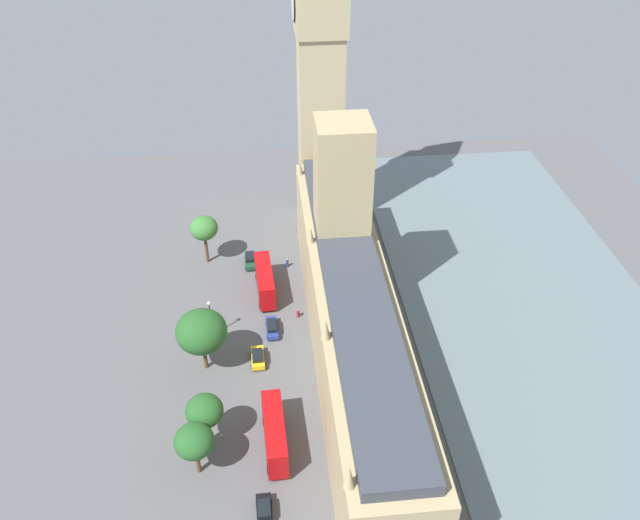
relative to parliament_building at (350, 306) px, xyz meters
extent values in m
plane|color=#565659|center=(1.99, 1.72, -9.00)|extent=(136.93, 136.93, 0.00)
cube|color=slate|center=(-30.19, 1.72, -8.88)|extent=(39.90, 123.24, 0.25)
cube|color=tan|center=(-0.01, 1.72, -1.76)|extent=(10.23, 66.93, 14.48)
cube|color=tan|center=(-0.01, -10.33, 6.91)|extent=(7.50, 7.50, 31.83)
cube|color=#383D47|center=(-0.01, 1.72, 6.27)|extent=(7.78, 64.25, 1.60)
cone|color=tan|center=(4.71, -28.40, 6.70)|extent=(1.20, 1.20, 2.45)
cone|color=tan|center=(4.71, -8.32, 6.76)|extent=(1.20, 1.20, 2.57)
cone|color=tan|center=(4.71, 11.76, 6.92)|extent=(1.20, 1.20, 2.88)
cone|color=tan|center=(4.71, 31.84, 6.87)|extent=(1.20, 1.20, 2.80)
cube|color=tan|center=(0.38, -36.30, 8.67)|extent=(7.47, 7.47, 35.35)
cube|color=tan|center=(0.38, -36.30, 31.23)|extent=(8.22, 8.22, 9.76)
cylinder|color=silver|center=(4.64, -36.30, 31.23)|extent=(0.25, 5.68, 5.68)
torus|color=black|center=(4.64, -36.30, 31.23)|extent=(0.24, 5.92, 5.92)
cube|color=#19472D|center=(13.97, -23.33, -8.29)|extent=(1.87, 4.66, 0.75)
cube|color=black|center=(13.97, -23.56, -7.59)|extent=(1.56, 2.62, 0.65)
cylinder|color=black|center=(13.13, -21.86, -8.66)|extent=(0.26, 0.68, 0.68)
cylinder|color=black|center=(14.78, -21.83, -8.66)|extent=(0.26, 0.68, 0.68)
cylinder|color=black|center=(13.17, -24.82, -8.66)|extent=(0.26, 0.68, 0.68)
cylinder|color=black|center=(14.82, -24.80, -8.66)|extent=(0.26, 0.68, 0.68)
cube|color=#B20C0F|center=(11.63, -15.13, -6.35)|extent=(3.08, 10.62, 4.20)
cube|color=black|center=(11.63, -15.13, -6.27)|extent=(3.11, 10.23, 0.70)
cylinder|color=black|center=(12.99, -18.74, -8.45)|extent=(0.41, 1.12, 1.10)
cylinder|color=black|center=(10.69, -18.87, -8.45)|extent=(0.41, 1.12, 1.10)
cylinder|color=black|center=(12.58, -11.40, -8.45)|extent=(0.41, 1.12, 1.10)
cylinder|color=black|center=(10.28, -11.53, -8.45)|extent=(0.41, 1.12, 1.10)
cube|color=navy|center=(10.94, -5.75, -8.29)|extent=(1.83, 4.80, 0.75)
cube|color=black|center=(10.94, -5.51, -7.59)|extent=(1.50, 2.70, 0.65)
cylinder|color=black|center=(11.75, -7.25, -8.66)|extent=(0.27, 0.69, 0.68)
cylinder|color=black|center=(10.21, -7.29, -8.66)|extent=(0.27, 0.69, 0.68)
cylinder|color=black|center=(11.68, -4.21, -8.66)|extent=(0.27, 0.69, 0.68)
cylinder|color=black|center=(10.13, -4.24, -8.66)|extent=(0.27, 0.69, 0.68)
cube|color=gold|center=(13.24, 0.41, -8.29)|extent=(1.96, 4.37, 0.75)
cube|color=black|center=(13.23, 0.62, -7.59)|extent=(1.61, 2.46, 0.65)
cylinder|color=black|center=(14.11, -0.95, -8.66)|extent=(0.27, 0.69, 0.68)
cylinder|color=black|center=(12.44, -1.00, -8.66)|extent=(0.27, 0.69, 0.68)
cylinder|color=black|center=(14.03, 1.81, -8.66)|extent=(0.27, 0.69, 0.68)
cylinder|color=black|center=(12.36, 1.76, -8.66)|extent=(0.27, 0.69, 0.68)
cube|color=#B20C0F|center=(11.40, 15.59, -6.35)|extent=(2.91, 10.59, 4.20)
cube|color=black|center=(11.40, 15.59, -6.27)|extent=(2.95, 10.19, 0.70)
cylinder|color=black|center=(12.69, 11.96, -8.45)|extent=(0.39, 1.11, 1.10)
cylinder|color=black|center=(10.39, 11.87, -8.45)|extent=(0.39, 1.11, 1.10)
cylinder|color=black|center=(12.40, 19.31, -8.45)|extent=(0.39, 1.11, 1.10)
cylinder|color=black|center=(10.11, 19.22, -8.45)|extent=(0.39, 1.11, 1.10)
cube|color=black|center=(13.07, 24.83, -8.29)|extent=(1.87, 4.12, 0.75)
cube|color=black|center=(13.06, 25.03, -7.59)|extent=(1.54, 2.32, 0.65)
cylinder|color=black|center=(13.90, 23.55, -8.66)|extent=(0.27, 0.69, 0.68)
cylinder|color=black|center=(12.30, 23.51, -8.66)|extent=(0.27, 0.69, 0.68)
cylinder|color=navy|center=(7.63, -21.97, -8.30)|extent=(0.52, 0.52, 1.41)
sphere|color=beige|center=(7.63, -21.97, -7.45)|extent=(0.27, 0.27, 0.27)
cube|color=gray|center=(7.92, -22.00, -8.23)|extent=(0.14, 0.34, 0.25)
cylinder|color=maroon|center=(6.75, -8.73, -8.36)|extent=(0.53, 0.53, 1.28)
sphere|color=tan|center=(6.75, -8.73, -7.60)|extent=(0.25, 0.25, 0.25)
cube|color=black|center=(6.48, -8.66, -8.30)|extent=(0.18, 0.31, 0.23)
cylinder|color=brown|center=(19.73, 13.93, -6.96)|extent=(0.56, 0.56, 4.09)
ellipsoid|color=#235623|center=(19.73, 13.93, -3.16)|extent=(4.66, 4.66, 3.96)
cylinder|color=brown|center=(20.60, 0.77, -6.89)|extent=(0.56, 0.56, 4.23)
ellipsoid|color=#235623|center=(20.60, 0.77, -2.11)|extent=(7.10, 7.10, 6.03)
cylinder|color=brown|center=(21.38, -24.94, -6.41)|extent=(0.56, 0.56, 5.18)
ellipsoid|color=#387533|center=(21.38, -24.94, -2.03)|extent=(4.79, 4.79, 4.07)
cylinder|color=brown|center=(20.77, 18.21, -7.06)|extent=(0.56, 0.56, 3.88)
ellipsoid|color=#235623|center=(20.77, 18.21, -3.34)|extent=(4.74, 4.74, 4.03)
cylinder|color=black|center=(19.89, -5.78, -5.96)|extent=(0.18, 0.18, 6.08)
sphere|color=#F2EAC6|center=(19.89, -5.78, -2.65)|extent=(0.56, 0.56, 0.56)
camera|label=1|loc=(10.99, 67.04, 58.01)|focal=36.08mm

